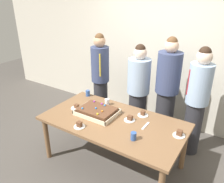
{
  "coord_description": "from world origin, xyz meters",
  "views": [
    {
      "loc": [
        1.42,
        -2.24,
        2.35
      ],
      "look_at": [
        -0.12,
        0.15,
        1.08
      ],
      "focal_mm": 36.08,
      "sensor_mm": 36.0,
      "label": 1
    }
  ],
  "objects_px": {
    "sheet_cake": "(97,111)",
    "person_serving_front": "(100,79)",
    "person_far_right_suit": "(197,101)",
    "plated_slice_near_left": "(130,119)",
    "person_striped_tie_right": "(167,90)",
    "person_green_shirt_behind": "(138,91)",
    "party_table": "(113,125)",
    "drink_cup_nearest": "(134,136)",
    "cake_server_utensil": "(146,126)",
    "plated_slice_near_right": "(79,125)",
    "plated_slice_far_right": "(143,114)",
    "plated_slice_center_front": "(179,134)",
    "plated_slice_far_left": "(76,107)",
    "drink_cup_middle": "(88,93)",
    "drink_cup_far_end": "(107,102)"
  },
  "relations": [
    {
      "from": "cake_server_utensil",
      "to": "plated_slice_near_left",
      "type": "bearing_deg",
      "value": 177.33
    },
    {
      "from": "plated_slice_near_right",
      "to": "person_far_right_suit",
      "type": "height_order",
      "value": "person_far_right_suit"
    },
    {
      "from": "plated_slice_far_left",
      "to": "drink_cup_nearest",
      "type": "relative_size",
      "value": 1.5
    },
    {
      "from": "plated_slice_far_left",
      "to": "party_table",
      "type": "bearing_deg",
      "value": 0.98
    },
    {
      "from": "sheet_cake",
      "to": "plated_slice_far_right",
      "type": "height_order",
      "value": "sheet_cake"
    },
    {
      "from": "plated_slice_near_left",
      "to": "drink_cup_nearest",
      "type": "relative_size",
      "value": 1.5
    },
    {
      "from": "drink_cup_middle",
      "to": "person_far_right_suit",
      "type": "bearing_deg",
      "value": 15.37
    },
    {
      "from": "drink_cup_middle",
      "to": "plated_slice_center_front",
      "type": "bearing_deg",
      "value": -10.13
    },
    {
      "from": "drink_cup_middle",
      "to": "person_serving_front",
      "type": "relative_size",
      "value": 0.06
    },
    {
      "from": "plated_slice_far_right",
      "to": "plated_slice_center_front",
      "type": "distance_m",
      "value": 0.62
    },
    {
      "from": "person_serving_front",
      "to": "party_table",
      "type": "bearing_deg",
      "value": 11.18
    },
    {
      "from": "drink_cup_nearest",
      "to": "person_far_right_suit",
      "type": "xyz_separation_m",
      "value": [
        0.44,
        1.13,
        0.11
      ]
    },
    {
      "from": "plated_slice_near_right",
      "to": "plated_slice_far_left",
      "type": "xyz_separation_m",
      "value": [
        -0.37,
        0.36,
        -0.0
      ]
    },
    {
      "from": "sheet_cake",
      "to": "plated_slice_near_left",
      "type": "bearing_deg",
      "value": 11.35
    },
    {
      "from": "party_table",
      "to": "plated_slice_near_left",
      "type": "height_order",
      "value": "plated_slice_near_left"
    },
    {
      "from": "plated_slice_far_left",
      "to": "drink_cup_middle",
      "type": "height_order",
      "value": "drink_cup_middle"
    },
    {
      "from": "party_table",
      "to": "cake_server_utensil",
      "type": "xyz_separation_m",
      "value": [
        0.43,
        0.11,
        0.08
      ]
    },
    {
      "from": "plated_slice_far_right",
      "to": "person_serving_front",
      "type": "relative_size",
      "value": 0.09
    },
    {
      "from": "person_green_shirt_behind",
      "to": "drink_cup_middle",
      "type": "bearing_deg",
      "value": -43.88
    },
    {
      "from": "sheet_cake",
      "to": "drink_cup_nearest",
      "type": "bearing_deg",
      "value": -19.94
    },
    {
      "from": "person_striped_tie_right",
      "to": "person_far_right_suit",
      "type": "xyz_separation_m",
      "value": [
        0.49,
        -0.09,
        -0.02
      ]
    },
    {
      "from": "plated_slice_near_left",
      "to": "plated_slice_far_right",
      "type": "xyz_separation_m",
      "value": [
        0.09,
        0.22,
        -0.0
      ]
    },
    {
      "from": "person_striped_tie_right",
      "to": "drink_cup_far_end",
      "type": "bearing_deg",
      "value": -12.49
    },
    {
      "from": "person_green_shirt_behind",
      "to": "person_striped_tie_right",
      "type": "distance_m",
      "value": 0.47
    },
    {
      "from": "person_far_right_suit",
      "to": "plated_slice_center_front",
      "type": "bearing_deg",
      "value": 53.15
    },
    {
      "from": "plated_slice_center_front",
      "to": "drink_cup_far_end",
      "type": "height_order",
      "value": "drink_cup_far_end"
    },
    {
      "from": "person_far_right_suit",
      "to": "plated_slice_near_left",
      "type": "bearing_deg",
      "value": 11.68
    },
    {
      "from": "drink_cup_nearest",
      "to": "person_serving_front",
      "type": "distance_m",
      "value": 1.67
    },
    {
      "from": "plated_slice_near_right",
      "to": "drink_cup_middle",
      "type": "bearing_deg",
      "value": 121.72
    },
    {
      "from": "party_table",
      "to": "drink_cup_far_end",
      "type": "height_order",
      "value": "drink_cup_far_end"
    },
    {
      "from": "sheet_cake",
      "to": "drink_cup_middle",
      "type": "distance_m",
      "value": 0.64
    },
    {
      "from": "drink_cup_far_end",
      "to": "cake_server_utensil",
      "type": "bearing_deg",
      "value": -16.32
    },
    {
      "from": "person_striped_tie_right",
      "to": "plated_slice_near_left",
      "type": "bearing_deg",
      "value": 22.42
    },
    {
      "from": "drink_cup_middle",
      "to": "person_serving_front",
      "type": "height_order",
      "value": "person_serving_front"
    },
    {
      "from": "person_striped_tie_right",
      "to": "person_far_right_suit",
      "type": "height_order",
      "value": "person_striped_tie_right"
    },
    {
      "from": "plated_slice_far_left",
      "to": "plated_slice_far_right",
      "type": "bearing_deg",
      "value": 20.6
    },
    {
      "from": "plated_slice_near_left",
      "to": "plated_slice_far_right",
      "type": "height_order",
      "value": "plated_slice_near_left"
    },
    {
      "from": "sheet_cake",
      "to": "plated_slice_center_front",
      "type": "xyz_separation_m",
      "value": [
        1.16,
        0.11,
        -0.02
      ]
    },
    {
      "from": "person_far_right_suit",
      "to": "drink_cup_far_end",
      "type": "bearing_deg",
      "value": -11.73
    },
    {
      "from": "plated_slice_far_right",
      "to": "drink_cup_far_end",
      "type": "height_order",
      "value": "drink_cup_far_end"
    },
    {
      "from": "cake_server_utensil",
      "to": "person_green_shirt_behind",
      "type": "relative_size",
      "value": 0.12
    },
    {
      "from": "party_table",
      "to": "plated_slice_near_right",
      "type": "relative_size",
      "value": 13.0
    },
    {
      "from": "plated_slice_near_left",
      "to": "plated_slice_far_left",
      "type": "xyz_separation_m",
      "value": [
        -0.84,
        -0.13,
        -0.0
      ]
    },
    {
      "from": "cake_server_utensil",
      "to": "person_far_right_suit",
      "type": "xyz_separation_m",
      "value": [
        0.44,
        0.78,
        0.16
      ]
    },
    {
      "from": "plated_slice_near_right",
      "to": "person_far_right_suit",
      "type": "relative_size",
      "value": 0.09
    },
    {
      "from": "sheet_cake",
      "to": "person_serving_front",
      "type": "xyz_separation_m",
      "value": [
        -0.53,
        0.83,
        0.13
      ]
    },
    {
      "from": "party_table",
      "to": "plated_slice_far_left",
      "type": "bearing_deg",
      "value": -179.02
    },
    {
      "from": "person_far_right_suit",
      "to": "plated_slice_far_right",
      "type": "bearing_deg",
      "value": 6.26
    },
    {
      "from": "drink_cup_far_end",
      "to": "person_far_right_suit",
      "type": "bearing_deg",
      "value": 24.79
    },
    {
      "from": "person_serving_front",
      "to": "plated_slice_center_front",
      "type": "bearing_deg",
      "value": 34.42
    }
  ]
}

